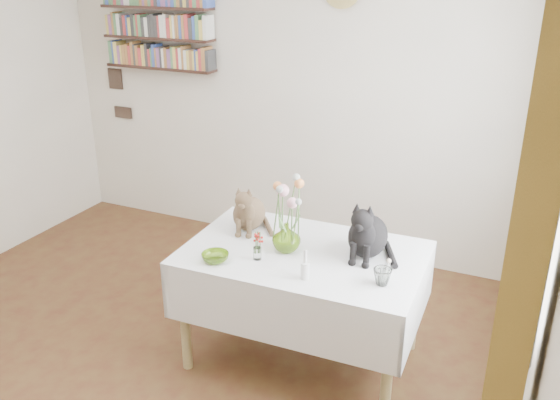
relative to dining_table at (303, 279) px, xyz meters
The scene contains 15 objects.
room 1.31m from the dining_table, 134.42° to the right, with size 4.08×4.58×2.58m.
window 1.47m from the dining_table, ahead, with size 0.12×1.52×1.32m.
curtain 1.57m from the dining_table, 38.69° to the right, with size 0.12×0.38×2.10m, color brown.
dining_table is the anchor object (origin of this frame).
tabby_cat 0.56m from the dining_table, 159.97° to the left, with size 0.20×0.26×0.31m, color brown, non-canonical shape.
black_cat 0.50m from the dining_table, 19.13° to the left, with size 0.24×0.30×0.35m, color black, non-canonical shape.
flower_vase 0.28m from the dining_table, 165.06° to the right, with size 0.16×0.16×0.17m, color #A5D03A.
green_bowl 0.54m from the dining_table, 142.61° to the right, with size 0.15×0.15×0.05m, color #A5D03A.
drinking_glass 0.57m from the dining_table, 18.57° to the right, with size 0.09×0.09×0.09m, color white.
candlestick 0.38m from the dining_table, 66.27° to the right, with size 0.05×0.05×0.17m.
berry_jar 0.37m from the dining_table, 136.59° to the right, with size 0.04×0.04×0.18m.
porcelain_figurine 0.54m from the dining_table, ahead, with size 0.04×0.04×0.08m.
flower_bouquet 0.52m from the dining_table, behind, with size 0.17×0.13×0.39m.
bookshelf_unit 2.66m from the dining_table, 143.67° to the left, with size 1.00×0.16×0.91m.
wall_art_plaques 2.86m from the dining_table, 148.94° to the left, with size 0.21×0.02×0.44m.
Camera 1 is at (1.88, -1.97, 2.24)m, focal length 38.00 mm.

